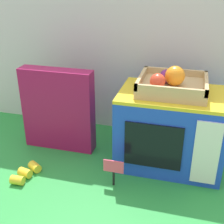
{
  "coord_description": "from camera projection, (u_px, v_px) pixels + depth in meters",
  "views": [
    {
      "loc": [
        0.25,
        -0.98,
        0.68
      ],
      "look_at": [
        -0.02,
        0.03,
        0.18
      ],
      "focal_mm": 48.61,
      "sensor_mm": 36.0,
      "label": 1
    }
  ],
  "objects": [
    {
      "name": "ground_plane",
      "position": [
        114.0,
        158.0,
        1.2
      ],
      "size": [
        1.7,
        1.7,
        0.0
      ],
      "primitive_type": "plane",
      "color": "green",
      "rests_on": "ground"
    },
    {
      "name": "display_back_panel",
      "position": [
        130.0,
        43.0,
        1.27
      ],
      "size": [
        1.61,
        0.03,
        0.79
      ],
      "primitive_type": "cube",
      "color": "silver",
      "rests_on": "ground"
    },
    {
      "name": "toy_microwave",
      "position": [
        170.0,
        129.0,
        1.12
      ],
      "size": [
        0.38,
        0.26,
        0.28
      ],
      "color": "blue",
      "rests_on": "ground"
    },
    {
      "name": "food_groups_crate",
      "position": [
        172.0,
        84.0,
        1.05
      ],
      "size": [
        0.23,
        0.21,
        0.1
      ],
      "color": "tan",
      "rests_on": "toy_microwave"
    },
    {
      "name": "cookie_set_box",
      "position": [
        58.0,
        110.0,
        1.21
      ],
      "size": [
        0.29,
        0.07,
        0.33
      ],
      "color": "#99144C",
      "rests_on": "ground"
    },
    {
      "name": "price_sign",
      "position": [
        114.0,
        169.0,
        1.02
      ],
      "size": [
        0.07,
        0.01,
        0.1
      ],
      "color": "black",
      "rests_on": "ground"
    },
    {
      "name": "loose_toy_banana",
      "position": [
        26.0,
        173.0,
        1.08
      ],
      "size": [
        0.07,
        0.13,
        0.03
      ],
      "color": "yellow",
      "rests_on": "ground"
    }
  ]
}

